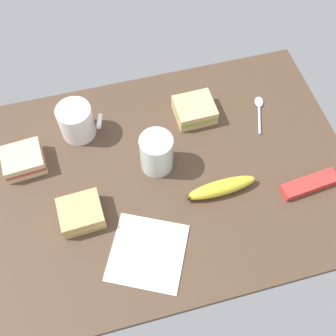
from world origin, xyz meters
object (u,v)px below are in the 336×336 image
(sandwich_extra, at_px, (195,110))
(banana, at_px, (221,188))
(sandwich_side, at_px, (23,160))
(snack_bar, at_px, (309,184))
(paper_napkin, at_px, (147,253))
(spoon, at_px, (259,109))
(glass_of_milk, at_px, (157,154))
(coffee_mug_black, at_px, (76,121))
(sandwich_main, at_px, (81,213))

(sandwich_extra, relative_size, banana, 0.59)
(sandwich_side, xyz_separation_m, banana, (-0.44, 0.19, -0.00))
(snack_bar, height_order, paper_napkin, snack_bar)
(spoon, bearing_deg, glass_of_milk, 17.24)
(sandwich_side, bearing_deg, sandwich_extra, -174.77)
(sandwich_side, bearing_deg, snack_bar, 160.20)
(coffee_mug_black, bearing_deg, glass_of_milk, 139.45)
(sandwich_main, bearing_deg, snack_bar, 173.77)
(sandwich_main, height_order, sandwich_extra, same)
(sandwich_extra, distance_m, glass_of_milk, 0.18)
(spoon, height_order, snack_bar, snack_bar)
(sandwich_extra, height_order, banana, sandwich_extra)
(sandwich_extra, distance_m, banana, 0.23)
(sandwich_main, relative_size, snack_bar, 0.71)
(sandwich_extra, height_order, glass_of_milk, glass_of_milk)
(sandwich_side, distance_m, sandwich_extra, 0.45)
(banana, height_order, paper_napkin, banana)
(glass_of_milk, bearing_deg, paper_napkin, 70.67)
(spoon, xyz_separation_m, paper_napkin, (0.38, 0.31, -0.00))
(banana, xyz_separation_m, paper_napkin, (0.20, 0.10, -0.02))
(glass_of_milk, bearing_deg, sandwich_side, -14.53)
(spoon, height_order, paper_napkin, spoon)
(sandwich_main, height_order, sandwich_side, same)
(sandwich_side, bearing_deg, spoon, -178.75)
(banana, distance_m, paper_napkin, 0.23)
(coffee_mug_black, bearing_deg, sandwich_main, 82.88)
(coffee_mug_black, distance_m, banana, 0.40)
(sandwich_extra, height_order, paper_napkin, sandwich_extra)
(sandwich_side, xyz_separation_m, sandwich_extra, (-0.45, -0.04, -0.00))
(sandwich_main, bearing_deg, sandwich_extra, -146.95)
(sandwich_main, bearing_deg, glass_of_milk, -154.79)
(sandwich_extra, bearing_deg, snack_bar, 126.56)
(banana, xyz_separation_m, spoon, (-0.18, -0.21, -0.01))
(coffee_mug_black, height_order, sandwich_side, coffee_mug_black)
(coffee_mug_black, distance_m, sandwich_extra, 0.30)
(sandwich_main, bearing_deg, spoon, -159.51)
(glass_of_milk, relative_size, snack_bar, 0.75)
(spoon, xyz_separation_m, snack_bar, (-0.03, 0.25, 0.01))
(sandwich_main, distance_m, glass_of_milk, 0.22)
(coffee_mug_black, xyz_separation_m, paper_napkin, (-0.09, 0.36, -0.05))
(paper_napkin, bearing_deg, sandwich_extra, -121.67)
(spoon, bearing_deg, sandwich_extra, -8.99)
(sandwich_side, bearing_deg, glass_of_milk, 165.47)
(snack_bar, bearing_deg, spoon, -88.40)
(coffee_mug_black, height_order, banana, coffee_mug_black)
(glass_of_milk, relative_size, banana, 0.60)
(sandwich_main, height_order, spoon, sandwich_main)
(coffee_mug_black, height_order, sandwich_extra, coffee_mug_black)
(coffee_mug_black, bearing_deg, sandwich_side, 24.08)
(banana, height_order, snack_bar, banana)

